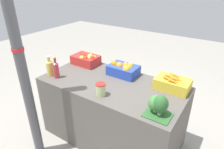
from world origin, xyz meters
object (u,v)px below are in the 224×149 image
(broccoli_pile, at_px, (159,104))
(juice_bottle_ruby, at_px, (56,69))
(apple_crate, at_px, (86,59))
(juice_bottle_golden, at_px, (50,67))
(pickle_jar, at_px, (101,89))
(orange_crate, at_px, (123,69))
(support_pole, at_px, (20,61))
(carrot_crate, at_px, (173,83))

(broccoli_pile, distance_m, juice_bottle_ruby, 1.21)
(apple_crate, height_order, juice_bottle_golden, juice_bottle_golden)
(broccoli_pile, bearing_deg, apple_crate, 157.86)
(juice_bottle_ruby, bearing_deg, pickle_jar, -1.88)
(apple_crate, relative_size, orange_crate, 1.00)
(support_pole, relative_size, juice_bottle_ruby, 8.94)
(carrot_crate, xyz_separation_m, broccoli_pile, (0.04, -0.47, 0.04))
(broccoli_pile, bearing_deg, carrot_crate, 94.70)
(broccoli_pile, xyz_separation_m, pickle_jar, (-0.57, -0.02, -0.04))
(juice_bottle_golden, relative_size, pickle_jar, 1.84)
(orange_crate, xyz_separation_m, broccoli_pile, (0.62, -0.47, 0.03))
(pickle_jar, bearing_deg, support_pole, -146.03)
(support_pole, relative_size, carrot_crate, 6.61)
(juice_bottle_golden, distance_m, pickle_jar, 0.74)
(carrot_crate, bearing_deg, juice_bottle_ruby, -157.84)
(juice_bottle_ruby, relative_size, pickle_jar, 1.96)
(support_pole, distance_m, juice_bottle_golden, 0.51)
(juice_bottle_ruby, xyz_separation_m, pickle_jar, (0.63, -0.02, -0.04))
(carrot_crate, height_order, juice_bottle_ruby, juice_bottle_ruby)
(broccoli_pile, bearing_deg, pickle_jar, -177.63)
(carrot_crate, relative_size, juice_bottle_golden, 1.44)
(broccoli_pile, bearing_deg, juice_bottle_ruby, -179.86)
(apple_crate, height_order, broccoli_pile, broccoli_pile)
(support_pole, height_order, orange_crate, support_pole)
(orange_crate, relative_size, juice_bottle_golden, 1.44)
(apple_crate, bearing_deg, carrot_crate, -0.29)
(apple_crate, height_order, carrot_crate, carrot_crate)
(orange_crate, bearing_deg, juice_bottle_ruby, -141.12)
(juice_bottle_golden, bearing_deg, pickle_jar, -1.62)
(support_pole, distance_m, broccoli_pile, 1.26)
(orange_crate, distance_m, broccoli_pile, 0.78)
(orange_crate, distance_m, pickle_jar, 0.50)
(orange_crate, bearing_deg, carrot_crate, 0.00)
(broccoli_pile, xyz_separation_m, juice_bottle_ruby, (-1.21, -0.00, 0.00))
(apple_crate, xyz_separation_m, orange_crate, (0.56, -0.01, -0.00))
(broccoli_pile, bearing_deg, juice_bottle_golden, -179.87)
(apple_crate, height_order, pickle_jar, apple_crate)
(carrot_crate, distance_m, juice_bottle_ruby, 1.26)
(carrot_crate, height_order, pickle_jar, carrot_crate)
(apple_crate, relative_size, pickle_jar, 2.65)
(carrot_crate, relative_size, juice_bottle_ruby, 1.35)
(orange_crate, bearing_deg, broccoli_pile, -37.47)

